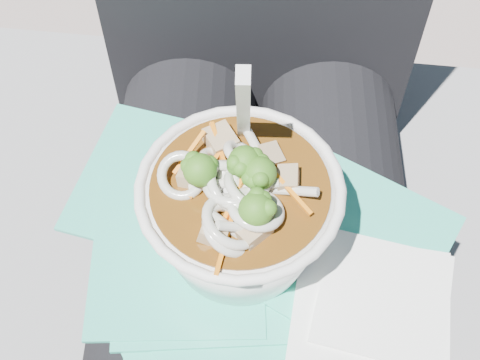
{
  "coord_description": "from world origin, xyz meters",
  "views": [
    {
      "loc": [
        -0.01,
        -0.29,
        1.16
      ],
      "look_at": [
        -0.02,
        -0.01,
        0.74
      ],
      "focal_mm": 50.0,
      "sensor_mm": 36.0,
      "label": 1
    }
  ],
  "objects_px": {
    "lap": "(256,280)",
    "udon_bowl": "(240,209)",
    "person_body": "(258,192)",
    "stone_ledge": "(253,277)",
    "plastic_bag": "(236,279)"
  },
  "relations": [
    {
      "from": "stone_ledge",
      "to": "plastic_bag",
      "type": "distance_m",
      "value": 0.44
    },
    {
      "from": "stone_ledge",
      "to": "udon_bowl",
      "type": "height_order",
      "value": "udon_bowl"
    },
    {
      "from": "stone_ledge",
      "to": "udon_bowl",
      "type": "distance_m",
      "value": 0.49
    },
    {
      "from": "person_body",
      "to": "plastic_bag",
      "type": "xyz_separation_m",
      "value": [
        -0.02,
        -0.13,
        0.07
      ]
    },
    {
      "from": "person_body",
      "to": "stone_ledge",
      "type": "bearing_deg",
      "value": 90.0
    },
    {
      "from": "lap",
      "to": "person_body",
      "type": "relative_size",
      "value": 0.47
    },
    {
      "from": "lap",
      "to": "person_body",
      "type": "height_order",
      "value": "person_body"
    },
    {
      "from": "stone_ledge",
      "to": "lap",
      "type": "xyz_separation_m",
      "value": [
        0.0,
        -0.15,
        0.31
      ]
    },
    {
      "from": "lap",
      "to": "udon_bowl",
      "type": "bearing_deg",
      "value": -147.53
    },
    {
      "from": "lap",
      "to": "udon_bowl",
      "type": "distance_m",
      "value": 0.16
    },
    {
      "from": "plastic_bag",
      "to": "udon_bowl",
      "type": "height_order",
      "value": "udon_bowl"
    },
    {
      "from": "stone_ledge",
      "to": "lap",
      "type": "relative_size",
      "value": 2.08
    },
    {
      "from": "person_body",
      "to": "plastic_bag",
      "type": "relative_size",
      "value": 2.69
    },
    {
      "from": "udon_bowl",
      "to": "person_body",
      "type": "bearing_deg",
      "value": 81.04
    },
    {
      "from": "person_body",
      "to": "udon_bowl",
      "type": "xyz_separation_m",
      "value": [
        -0.02,
        -0.1,
        0.13
      ]
    }
  ]
}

